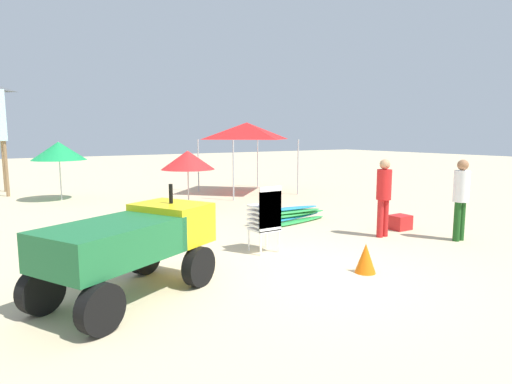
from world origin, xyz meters
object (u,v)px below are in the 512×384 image
Objects in this scene: utility_cart at (133,241)px; cooler_box at (400,222)px; lifeguard_near_left at (384,192)px; beach_umbrella_far at (59,151)px; surfboard_pile at (290,216)px; traffic_cone_far at (166,213)px; lifeguard_near_center at (461,194)px; beach_umbrella_left at (188,160)px; stacked_plastic_chairs at (267,214)px; traffic_cone_near at (366,258)px; popup_canopy at (247,131)px.

utility_cart reaches higher than cooler_box.
beach_umbrella_far reaches higher than lifeguard_near_left.
lifeguard_near_left is at bearing -70.11° from surfboard_pile.
beach_umbrella_far is 3.43× the size of traffic_cone_far.
lifeguard_near_center is 0.87× the size of beach_umbrella_far.
lifeguard_near_left is at bearing -69.57° from beach_umbrella_left.
traffic_cone_far is at bearing 149.97° from surfboard_pile.
stacked_plastic_chairs is at bearing -76.12° from beach_umbrella_far.
lifeguard_near_center is 3.72× the size of cooler_box.
lifeguard_near_left is at bearing 35.20° from traffic_cone_near.
beach_umbrella_far is at bearing 120.43° from lifeguard_near_center.
stacked_plastic_chairs reaches higher than traffic_cone_near.
beach_umbrella_left is at bearing 110.43° from lifeguard_near_left.
traffic_cone_far is at bearing 104.23° from traffic_cone_near.
stacked_plastic_chairs is 0.51× the size of surfboard_pile.
utility_cart is 2.18× the size of stacked_plastic_chairs.
lifeguard_near_left is 1.56m from lifeguard_near_center.
lifeguard_near_left is 3.50× the size of traffic_cone_near.
traffic_cone_near is at bearing -16.96° from utility_cart.
stacked_plastic_chairs is 0.46× the size of popup_canopy.
beach_umbrella_left reaches higher than lifeguard_near_left.
beach_umbrella_far is at bearing 103.88° from stacked_plastic_chairs.
traffic_cone_far is at bearing 132.64° from lifeguard_near_left.
lifeguard_near_center is (6.76, -0.64, 0.21)m from utility_cart.
cooler_box is (6.06, -9.24, -1.51)m from beach_umbrella_far.
utility_cart is at bearing -130.13° from popup_canopy.
beach_umbrella_left reaches higher than traffic_cone_far.
traffic_cone_near reaches higher than surfboard_pile.
beach_umbrella_far is (-3.02, 3.82, 0.21)m from beach_umbrella_left.
beach_umbrella_far reaches higher than lifeguard_near_center.
cooler_box is at bearing 97.42° from lifeguard_near_center.
traffic_cone_far is (-0.67, 3.51, -0.45)m from stacked_plastic_chairs.
lifeguard_near_left is (2.87, -0.33, 0.25)m from stacked_plastic_chairs.
stacked_plastic_chairs is 5.45m from beach_umbrella_left.
stacked_plastic_chairs is at bearing 110.27° from traffic_cone_near.
beach_umbrella_left is 0.88× the size of beach_umbrella_far.
lifeguard_near_center is 2.97× the size of traffic_cone_far.
lifeguard_near_left is 2.95× the size of traffic_cone_far.
traffic_cone_near is (0.69, -1.87, -0.50)m from stacked_plastic_chairs.
beach_umbrella_far is (-2.27, 9.17, 0.94)m from stacked_plastic_chairs.
popup_canopy is 6.38m from traffic_cone_far.
surfboard_pile is 4.34× the size of traffic_cone_far.
traffic_cone_near is (-1.35, -3.81, 0.06)m from surfboard_pile.
utility_cart reaches higher than surfboard_pile.
traffic_cone_far is at bearing 141.31° from cooler_box.
popup_canopy reaches higher than lifeguard_near_left.
lifeguard_near_center is at bearing -90.40° from popup_canopy.
beach_umbrella_left is at bearing 82.02° from stacked_plastic_chairs.
lifeguard_near_center is 7.53m from beach_umbrella_left.
utility_cart is 6.65m from cooler_box.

